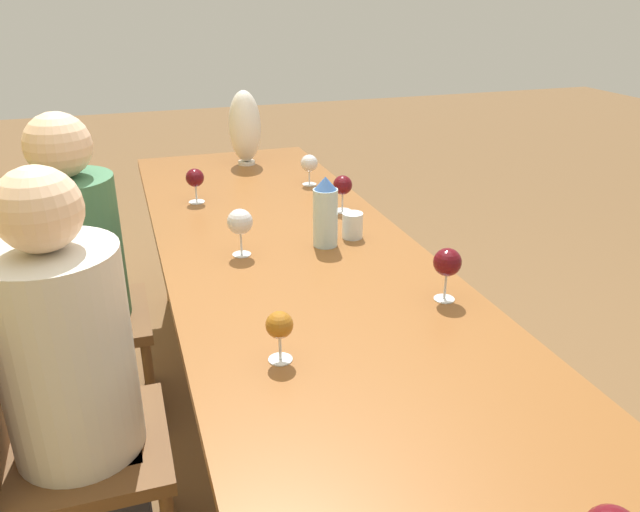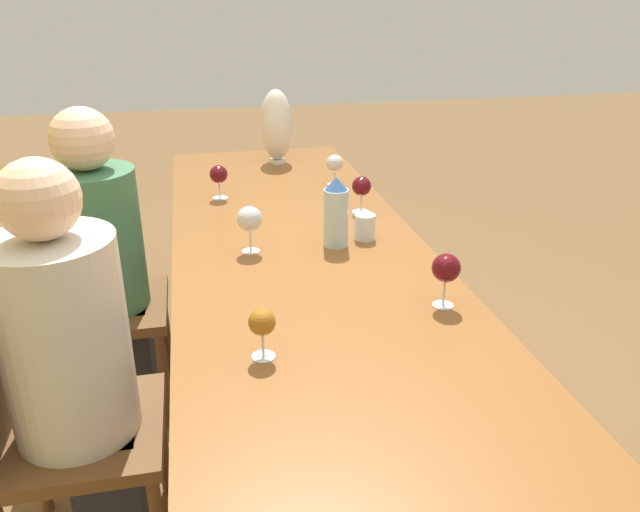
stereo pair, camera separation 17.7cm
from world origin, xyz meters
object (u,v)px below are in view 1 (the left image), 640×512
water_tumbler (352,225)px  wine_glass_4 (279,326)px  vase (245,127)px  wine_glass_3 (447,263)px  wine_glass_2 (240,222)px  water_bottle (325,213)px  person_far (82,266)px  wine_glass_7 (343,186)px  chair_near (52,439)px  wine_glass_0 (309,164)px  chair_far (65,310)px  person_near (77,380)px  wine_glass_6 (195,179)px

water_tumbler → wine_glass_4: size_ratio=0.70×
vase → wine_glass_3: 1.59m
wine_glass_2 → wine_glass_3: 0.68m
water_bottle → person_far: size_ratio=0.20×
wine_glass_2 → water_bottle: bearing=-91.4°
water_tumbler → person_far: size_ratio=0.07×
wine_glass_2 → wine_glass_7: wine_glass_2 is taller
chair_near → person_far: 0.76m
water_bottle → chair_near: bearing=114.2°
wine_glass_4 → person_far: 1.10m
wine_glass_4 → chair_near: bearing=67.1°
water_tumbler → water_bottle: bearing=108.3°
wine_glass_4 → chair_near: (0.24, 0.56, -0.37)m
wine_glass_0 → person_far: (-0.34, 0.95, -0.21)m
chair_far → person_near: 0.76m
person_near → wine_glass_3: bearing=-94.8°
wine_glass_0 → wine_glass_4: bearing=159.9°
wine_glass_0 → wine_glass_7: (-0.37, -0.02, 0.01)m
wine_glass_3 → person_near: person_near is taller
water_bottle → wine_glass_4: size_ratio=1.89×
vase → chair_near: (-1.49, 0.84, -0.46)m
water_tumbler → chair_near: (-0.43, 0.99, -0.32)m
vase → chair_far: vase is taller
wine_glass_7 → wine_glass_4: bearing=152.1°
wine_glass_2 → wine_glass_3: size_ratio=1.02×
vase → wine_glass_2: 1.12m
wine_glass_7 → wine_glass_2: bearing=123.0°
wine_glass_2 → wine_glass_6: wine_glass_2 is taller
water_tumbler → wine_glass_2: wine_glass_2 is taller
water_bottle → chair_near: water_bottle is taller
wine_glass_3 → chair_near: 1.14m
wine_glass_6 → water_bottle: bearing=-149.3°
wine_glass_2 → chair_far: (0.33, 0.60, -0.39)m
wine_glass_6 → person_near: person_near is taller
chair_far → wine_glass_0: bearing=-71.9°
wine_glass_2 → vase: bearing=-12.8°
wine_glass_4 → chair_far: 1.18m
vase → wine_glass_6: size_ratio=2.55×
vase → wine_glass_4: (-1.73, 0.29, -0.09)m
vase → wine_glass_7: 0.82m
water_bottle → water_tumbler: bearing=-71.7°
vase → wine_glass_2: vase is taller
water_tumbler → vase: (1.06, 0.15, 0.14)m
wine_glass_2 → person_far: person_far is taller
wine_glass_3 → chair_near: size_ratio=0.17×
water_tumbler → wine_glass_4: (-0.67, 0.44, 0.05)m
wine_glass_3 → chair_near: wine_glass_3 is taller
water_tumbler → wine_glass_6: (0.55, 0.46, 0.05)m
wine_glass_7 → water_bottle: bearing=150.5°
wine_glass_6 → chair_far: size_ratio=0.15×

